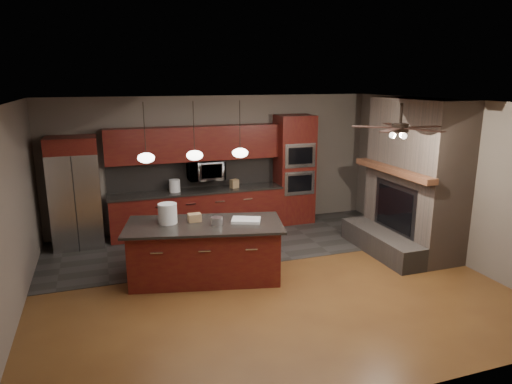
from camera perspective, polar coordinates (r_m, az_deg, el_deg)
name	(u,v)px	position (r m, az deg, el deg)	size (l,w,h in m)	color
ground	(263,280)	(7.44, 0.86, -10.94)	(7.00, 7.00, 0.00)	brown
ceiling	(264,102)	(6.75, 0.95, 11.14)	(7.00, 6.00, 0.02)	white
back_wall	(215,162)	(9.78, -5.09, 3.70)	(7.00, 0.02, 2.80)	#675D53
right_wall	(449,180)	(8.77, 22.97, 1.45)	(0.02, 6.00, 2.80)	#675D53
left_wall	(7,217)	(6.68, -28.64, -2.81)	(0.02, 6.00, 2.80)	#675D53
slate_tile_patch	(232,243)	(9.02, -3.04, -6.34)	(7.00, 2.40, 0.01)	#302D2B
fireplace_column	(412,182)	(8.79, 18.94, 1.15)	(1.30, 2.10, 2.80)	#735F52
back_cabinetry	(197,190)	(9.53, -7.42, 0.26)	(3.59, 0.64, 2.20)	#591D10
oven_tower	(294,170)	(10.07, 4.80, 2.80)	(0.80, 0.63, 2.38)	#591D10
microwave	(206,170)	(9.49, -6.32, 2.75)	(0.73, 0.41, 0.50)	silver
refrigerator	(75,193)	(9.21, -21.65, -0.08)	(0.90, 0.75, 2.11)	silver
kitchen_island	(205,251)	(7.38, -6.40, -7.32)	(2.64, 1.63, 0.92)	#591D10
white_bucket	(168,213)	(7.29, -10.99, -2.65)	(0.30, 0.30, 0.32)	silver
paint_can	(217,221)	(7.13, -4.92, -3.64)	(0.18, 0.18, 0.12)	#B4B3B8
paint_tray	(246,220)	(7.28, -1.25, -3.54)	(0.45, 0.32, 0.05)	silver
cardboard_box	(195,218)	(7.34, -7.69, -3.18)	(0.20, 0.15, 0.13)	olive
counter_bucket	(175,186)	(9.38, -10.14, 0.77)	(0.22, 0.22, 0.25)	white
counter_box	(234,184)	(9.61, -2.73, 1.05)	(0.16, 0.12, 0.18)	#9A7A4F
pendant_left	(146,158)	(7.17, -13.57, 4.20)	(0.26, 0.26, 0.92)	black
pendant_center	(195,155)	(7.27, -7.68, 4.60)	(0.26, 0.26, 0.92)	black
pendant_right	(240,153)	(7.46, -2.00, 4.95)	(0.26, 0.26, 0.92)	black
ceiling_fan	(400,127)	(6.93, 17.58, 7.73)	(1.27, 1.33, 0.41)	black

